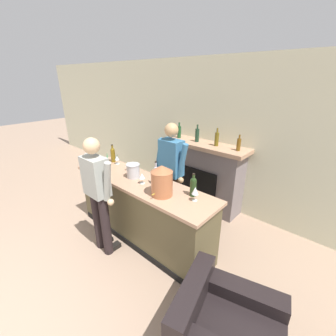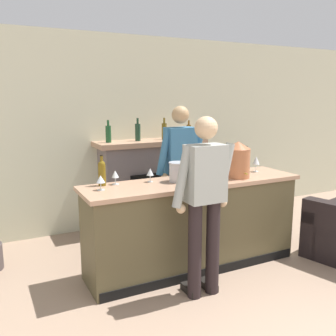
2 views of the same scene
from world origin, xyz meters
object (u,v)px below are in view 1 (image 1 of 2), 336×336
at_px(fireplace_stone, 204,175).
at_px(wine_glass_front_left, 128,164).
at_px(wine_bottle_burgundy_dark, 193,186).
at_px(wine_glass_mid_counter, 142,176).
at_px(wine_bottle_chardonnay_pale, 156,175).
at_px(person_bartender, 171,173).
at_px(wine_glass_back_row, 195,191).
at_px(ice_bucket_steel, 133,171).
at_px(wine_glass_front_right, 102,158).
at_px(wine_bottle_rose_blush, 113,154).
at_px(copper_dispenser, 162,180).
at_px(person_customer, 98,193).
at_px(armchair_black, 221,334).
at_px(wine_glass_by_dispenser, 117,158).
at_px(potted_plant_corner, 114,171).

relative_size(fireplace_stone, wine_glass_front_left, 10.82).
xyz_separation_m(wine_bottle_burgundy_dark, wine_glass_mid_counter, (-0.74, -0.19, -0.03)).
bearing_deg(wine_glass_mid_counter, wine_bottle_chardonnay_pale, 29.54).
distance_m(fireplace_stone, person_bartender, 1.01).
relative_size(wine_glass_back_row, wine_glass_mid_counter, 1.19).
distance_m(wine_bottle_chardonnay_pale, wine_glass_back_row, 0.66).
height_order(ice_bucket_steel, wine_glass_front_right, ice_bucket_steel).
bearing_deg(wine_bottle_burgundy_dark, wine_bottle_rose_blush, 178.30).
distance_m(person_bartender, copper_dispenser, 0.76).
relative_size(ice_bucket_steel, wine_glass_back_row, 1.12).
xyz_separation_m(wine_glass_front_right, wine_glass_mid_counter, (1.10, -0.07, 0.01)).
distance_m(fireplace_stone, wine_glass_mid_counter, 1.58).
relative_size(person_customer, ice_bucket_steel, 8.20).
height_order(armchair_black, wine_glass_front_left, wine_glass_front_left).
xyz_separation_m(fireplace_stone, wine_bottle_burgundy_dark, (0.67, -1.32, 0.49)).
relative_size(armchair_black, wine_glass_front_right, 7.33).
bearing_deg(ice_bucket_steel, wine_glass_front_right, 179.32).
xyz_separation_m(person_bartender, wine_glass_by_dispenser, (-0.95, -0.34, 0.11)).
height_order(wine_glass_back_row, wine_glass_by_dispenser, wine_glass_back_row).
relative_size(person_customer, wine_glass_mid_counter, 10.96).
relative_size(potted_plant_corner, wine_glass_front_right, 5.12).
bearing_deg(wine_bottle_rose_blush, wine_glass_back_row, -4.26).
xyz_separation_m(potted_plant_corner, wine_bottle_chardonnay_pale, (2.35, -0.89, 0.90)).
distance_m(fireplace_stone, ice_bucket_steel, 1.56).
xyz_separation_m(ice_bucket_steel, wine_bottle_chardonnay_pale, (0.44, 0.05, 0.05)).
xyz_separation_m(armchair_black, person_bartender, (-1.63, 1.17, 0.73)).
bearing_deg(wine_bottle_rose_blush, armchair_black, -17.44).
bearing_deg(fireplace_stone, wine_glass_back_row, -61.47).
distance_m(wine_bottle_burgundy_dark, wine_glass_front_right, 1.85).
relative_size(person_customer, wine_glass_front_right, 11.73).
distance_m(ice_bucket_steel, wine_bottle_chardonnay_pale, 0.44).
height_order(copper_dispenser, wine_bottle_burgundy_dark, copper_dispenser).
height_order(fireplace_stone, wine_glass_front_left, fireplace_stone).
bearing_deg(wine_glass_front_left, wine_glass_mid_counter, -17.95).
xyz_separation_m(wine_bottle_burgundy_dark, wine_glass_back_row, (0.09, -0.09, -0.01)).
bearing_deg(wine_glass_mid_counter, wine_glass_front_left, 162.05).
bearing_deg(ice_bucket_steel, person_bartender, 59.24).
relative_size(armchair_black, wine_glass_mid_counter, 6.85).
relative_size(wine_bottle_chardonnay_pale, wine_glass_front_right, 2.39).
distance_m(potted_plant_corner, wine_bottle_rose_blush, 1.62).
xyz_separation_m(armchair_black, wine_bottle_rose_blush, (-2.71, 0.85, 0.88)).
xyz_separation_m(armchair_black, wine_bottle_burgundy_dark, (-0.94, 0.80, 0.87)).
height_order(wine_bottle_burgundy_dark, wine_glass_front_left, wine_bottle_burgundy_dark).
distance_m(person_customer, wine_glass_mid_counter, 0.63).
bearing_deg(person_customer, wine_glass_back_row, 29.53).
bearing_deg(potted_plant_corner, wine_glass_by_dispenser, -30.75).
xyz_separation_m(potted_plant_corner, wine_glass_front_left, (1.64, -0.82, 0.85)).
relative_size(fireplace_stone, wine_glass_mid_counter, 10.26).
relative_size(potted_plant_corner, wine_glass_back_row, 4.02).
bearing_deg(wine_glass_front_right, person_bartender, 23.60).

